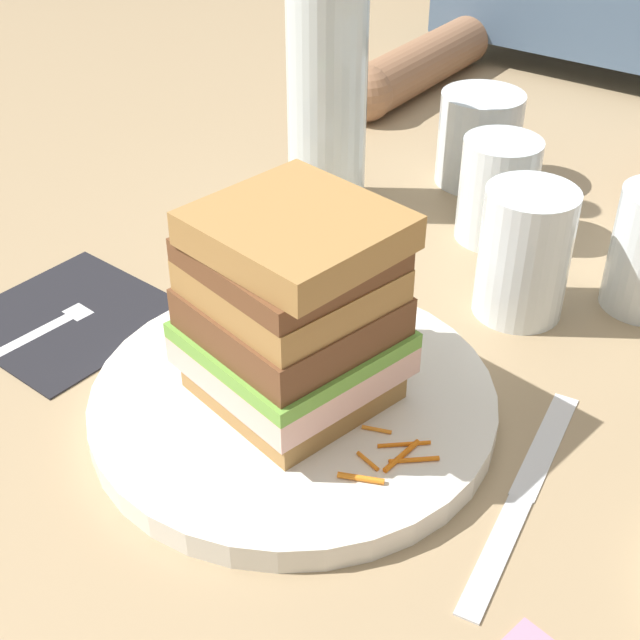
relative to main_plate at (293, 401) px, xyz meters
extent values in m
plane|color=#9E8460|center=(-0.02, 0.01, -0.01)|extent=(3.00, 3.00, 0.00)
cylinder|color=white|center=(0.00, 0.00, 0.00)|extent=(0.27, 0.27, 0.02)
cube|color=#A87A42|center=(0.00, 0.00, 0.02)|extent=(0.13, 0.12, 0.02)
cube|color=beige|center=(0.00, 0.00, 0.04)|extent=(0.14, 0.14, 0.02)
cube|color=#6BA83D|center=(0.00, 0.00, 0.05)|extent=(0.14, 0.14, 0.01)
cube|color=brown|center=(0.00, 0.00, 0.07)|extent=(0.13, 0.13, 0.03)
cube|color=#A87A42|center=(0.00, 0.00, 0.10)|extent=(0.13, 0.12, 0.02)
cube|color=brown|center=(0.00, 0.00, 0.11)|extent=(0.12, 0.12, 0.02)
cube|color=#A87A42|center=(0.01, 0.00, 0.13)|extent=(0.12, 0.12, 0.02)
cylinder|color=orange|center=(-0.09, 0.03, 0.01)|extent=(0.01, 0.02, 0.00)
cylinder|color=orange|center=(-0.07, 0.01, 0.01)|extent=(0.00, 0.03, 0.00)
cylinder|color=orange|center=(-0.08, 0.03, 0.01)|extent=(0.02, 0.03, 0.00)
cylinder|color=orange|center=(-0.09, 0.00, 0.01)|extent=(0.02, 0.01, 0.00)
cylinder|color=orange|center=(-0.07, 0.01, 0.01)|extent=(0.01, 0.03, 0.00)
cylinder|color=orange|center=(-0.09, 0.02, 0.01)|extent=(0.01, 0.03, 0.00)
cylinder|color=orange|center=(0.08, -0.04, 0.01)|extent=(0.03, 0.01, 0.00)
cylinder|color=orange|center=(0.09, 0.00, 0.01)|extent=(0.03, 0.02, 0.00)
cylinder|color=orange|center=(0.10, -0.01, 0.01)|extent=(0.02, 0.02, 0.00)
cylinder|color=orange|center=(0.08, -0.03, 0.01)|extent=(0.02, 0.01, 0.00)
cylinder|color=orange|center=(0.07, 0.00, 0.01)|extent=(0.02, 0.01, 0.00)
cylinder|color=orange|center=(0.09, -0.01, 0.01)|extent=(0.01, 0.03, 0.00)
cube|color=black|center=(-0.21, -0.01, -0.01)|extent=(0.14, 0.15, 0.00)
cube|color=silver|center=(-0.21, -0.07, 0.00)|extent=(0.02, 0.11, 0.00)
cube|color=silver|center=(-0.21, -0.01, 0.00)|extent=(0.02, 0.02, 0.00)
cylinder|color=silver|center=(-0.19, 0.02, 0.00)|extent=(0.01, 0.04, 0.00)
cylinder|color=silver|center=(-0.20, 0.02, 0.00)|extent=(0.01, 0.04, 0.00)
cylinder|color=silver|center=(-0.21, 0.02, 0.00)|extent=(0.01, 0.04, 0.00)
cylinder|color=silver|center=(-0.21, 0.02, 0.00)|extent=(0.01, 0.04, 0.00)
cube|color=silver|center=(0.16, -0.03, -0.01)|extent=(0.03, 0.10, 0.00)
cube|color=silver|center=(0.15, 0.07, -0.01)|extent=(0.03, 0.11, 0.00)
cylinder|color=white|center=(0.07, 0.20, 0.04)|extent=(0.07, 0.07, 0.10)
cylinder|color=orange|center=(0.07, 0.20, 0.02)|extent=(0.06, 0.06, 0.07)
cylinder|color=silver|center=(-0.16, 0.25, 0.10)|extent=(0.07, 0.07, 0.21)
cylinder|color=silver|center=(-0.07, 0.38, 0.04)|extent=(0.08, 0.08, 0.09)
cylinder|color=silver|center=(0.00, 0.29, 0.04)|extent=(0.07, 0.07, 0.09)
cylinder|color=#936647|center=(-0.24, 0.57, 0.02)|extent=(0.06, 0.24, 0.06)
sphere|color=#936647|center=(-0.24, 0.45, 0.02)|extent=(0.06, 0.06, 0.06)
camera|label=1|loc=(0.27, -0.35, 0.38)|focal=49.23mm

